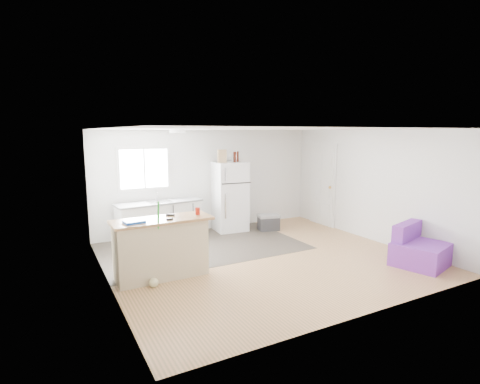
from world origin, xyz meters
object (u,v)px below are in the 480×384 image
at_px(cardboard_box, 222,156).
at_px(bottle_left, 235,157).
at_px(peninsula, 161,248).
at_px(cooler, 269,222).
at_px(kitchen_cabinets, 160,220).
at_px(blue_tray, 134,222).
at_px(refrigerator, 230,196).
at_px(mop, 155,271).
at_px(purple_seat, 418,250).
at_px(cleaner_jug, 193,265).
at_px(bottle_right, 237,156).
at_px(red_cup, 198,211).

xyz_separation_m(cardboard_box, bottle_left, (0.30, -0.05, -0.02)).
distance_m(peninsula, cooler, 3.56).
distance_m(peninsula, cardboard_box, 3.24).
bearing_deg(peninsula, bottle_left, 39.64).
distance_m(kitchen_cabinets, peninsula, 2.28).
height_order(kitchen_cabinets, peninsula, kitchen_cabinets).
relative_size(cooler, blue_tray, 1.90).
xyz_separation_m(peninsula, refrigerator, (2.32, 2.13, 0.33)).
distance_m(kitchen_cabinets, cooler, 2.58).
height_order(mop, blue_tray, mop).
relative_size(purple_seat, cleaner_jug, 3.44).
height_order(refrigerator, bottle_left, bottle_left).
distance_m(cleaner_jug, bottle_right, 3.40).
bearing_deg(blue_tray, mop, -41.66).
bearing_deg(cardboard_box, cleaner_jug, -126.33).
distance_m(cooler, purple_seat, 3.44).
xyz_separation_m(cooler, mop, (-3.33, -1.96, 0.04)).
bearing_deg(bottle_left, red_cup, -130.82).
height_order(red_cup, bottle_right, bottle_right).
height_order(refrigerator, blue_tray, refrigerator).
bearing_deg(red_cup, purple_seat, -24.12).
bearing_deg(cooler, blue_tray, -139.53).
height_order(peninsula, refrigerator, refrigerator).
bearing_deg(cardboard_box, bottle_right, 6.77).
xyz_separation_m(peninsula, red_cup, (0.64, 0.00, 0.54)).
bearing_deg(bottle_left, cleaner_jug, -131.95).
relative_size(kitchen_cabinets, peninsula, 1.21).
distance_m(purple_seat, bottle_left, 4.33).
xyz_separation_m(red_cup, bottle_right, (1.89, 2.15, 0.73)).
height_order(purple_seat, cardboard_box, cardboard_box).
distance_m(cleaner_jug, cardboard_box, 3.14).
bearing_deg(kitchen_cabinets, bottle_right, -7.18).
xyz_separation_m(cooler, purple_seat, (1.07, -3.27, 0.06)).
bearing_deg(purple_seat, mop, 147.46).
relative_size(red_cup, bottle_left, 0.48).
relative_size(cleaner_jug, blue_tray, 1.02).
bearing_deg(bottle_left, peninsula, -139.60).
distance_m(blue_tray, bottle_right, 3.79).
distance_m(blue_tray, cardboard_box, 3.44).
height_order(red_cup, cardboard_box, cardboard_box).
bearing_deg(cleaner_jug, blue_tray, -165.81).
distance_m(red_cup, cardboard_box, 2.67).
height_order(cooler, bottle_left, bottle_left).
height_order(mop, cardboard_box, cardboard_box).
bearing_deg(cooler, refrigerator, 164.92).
height_order(kitchen_cabinets, mop, mop).
bearing_deg(red_cup, mop, -160.88).
xyz_separation_m(kitchen_cabinets, bottle_right, (1.92, -0.05, 1.34)).
relative_size(mop, bottle_left, 5.35).
distance_m(mop, red_cup, 1.19).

